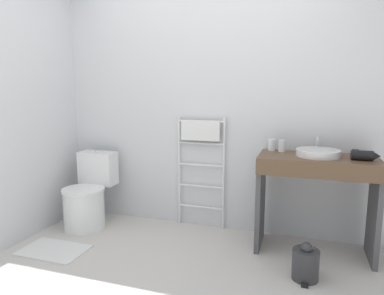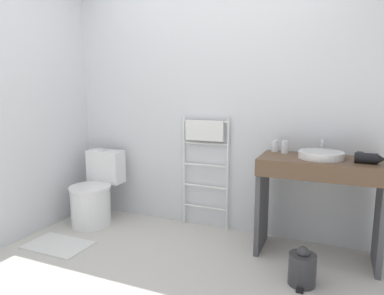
{
  "view_description": "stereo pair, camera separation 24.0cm",
  "coord_description": "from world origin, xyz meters",
  "views": [
    {
      "loc": [
        0.89,
        -1.83,
        1.37
      ],
      "look_at": [
        0.0,
        0.85,
        0.9
      ],
      "focal_mm": 32.0,
      "sensor_mm": 36.0,
      "label": 1
    },
    {
      "loc": [
        1.12,
        -1.75,
        1.37
      ],
      "look_at": [
        0.0,
        0.85,
        0.9
      ],
      "focal_mm": 32.0,
      "sensor_mm": 36.0,
      "label": 2
    }
  ],
  "objects": [
    {
      "name": "cup_near_edge",
      "position": [
        0.71,
        1.24,
        0.89
      ],
      "size": [
        0.06,
        0.06,
        0.11
      ],
      "color": "white",
      "rests_on": "vanity_counter"
    },
    {
      "name": "towel_radiator",
      "position": [
        -0.07,
        1.34,
        0.81
      ],
      "size": [
        0.49,
        0.06,
        1.12
      ],
      "color": "white",
      "rests_on": "ground_plane"
    },
    {
      "name": "cup_near_wall",
      "position": [
        0.62,
        1.28,
        0.89
      ],
      "size": [
        0.06,
        0.06,
        0.1
      ],
      "color": "white",
      "rests_on": "vanity_counter"
    },
    {
      "name": "hair_dryer",
      "position": [
        1.34,
        1.06,
        0.88
      ],
      "size": [
        0.21,
        0.17,
        0.08
      ],
      "color": "black",
      "rests_on": "vanity_counter"
    },
    {
      "name": "toilet",
      "position": [
        -1.16,
        1.0,
        0.3
      ],
      "size": [
        0.41,
        0.57,
        0.75
      ],
      "color": "white",
      "rests_on": "ground_plane"
    },
    {
      "name": "wall_side",
      "position": [
        -1.59,
        0.69,
        1.25
      ],
      "size": [
        0.12,
        2.06,
        2.5
      ],
      "primitive_type": "cube",
      "color": "silver",
      "rests_on": "ground_plane"
    },
    {
      "name": "vanity_counter",
      "position": [
        1.01,
        1.1,
        0.57
      ],
      "size": [
        0.94,
        0.48,
        0.84
      ],
      "color": "brown",
      "rests_on": "ground_plane"
    },
    {
      "name": "bath_mat",
      "position": [
        -1.12,
        0.42,
        0.01
      ],
      "size": [
        0.56,
        0.36,
        0.01
      ],
      "primitive_type": "cube",
      "color": "silver",
      "rests_on": "ground_plane"
    },
    {
      "name": "wall_back",
      "position": [
        0.0,
        1.44,
        1.25
      ],
      "size": [
        3.3,
        0.12,
        2.5
      ],
      "primitive_type": "cube",
      "color": "silver",
      "rests_on": "ground_plane"
    },
    {
      "name": "trash_bin",
      "position": [
        0.95,
        0.63,
        0.12
      ],
      "size": [
        0.19,
        0.23,
        0.29
      ],
      "color": "#333335",
      "rests_on": "ground_plane"
    },
    {
      "name": "faucet",
      "position": [
        1.01,
        1.3,
        0.92
      ],
      "size": [
        0.02,
        0.1,
        0.13
      ],
      "color": "silver",
      "rests_on": "vanity_counter"
    },
    {
      "name": "sink_basin",
      "position": [
        1.01,
        1.12,
        0.87
      ],
      "size": [
        0.35,
        0.35,
        0.06
      ],
      "color": "white",
      "rests_on": "vanity_counter"
    }
  ]
}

